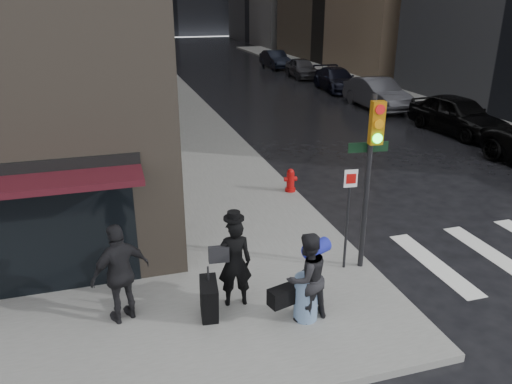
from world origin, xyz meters
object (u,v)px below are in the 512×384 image
man_overcoat (229,269)px  man_jeans (306,277)px  traffic_light (369,162)px  parked_car_5 (275,59)px  parked_car_2 (377,93)px  man_greycoat (121,273)px  fire_hydrant (290,181)px  parked_car_1 (457,114)px  parked_car_3 (336,79)px  parked_car_4 (302,68)px

man_overcoat → man_jeans: man_overcoat is taller
traffic_light → parked_car_5: bearing=80.7°
parked_car_2 → man_greycoat: bearing=-132.0°
traffic_light → parked_car_5: 34.15m
man_jeans → fire_hydrant: (1.99, 6.18, -0.55)m
fire_hydrant → man_greycoat: bearing=-134.7°
parked_car_2 → parked_car_5: (-0.01, 17.28, -0.09)m
man_greycoat → parked_car_1: (14.91, 10.24, -0.27)m
parked_car_1 → parked_car_3: bearing=87.3°
man_greycoat → fire_hydrant: size_ratio=2.67×
man_overcoat → parked_car_5: man_overcoat is taller
parked_car_1 → parked_car_2: bearing=92.5°
traffic_light → fire_hydrant: size_ratio=5.31×
parked_car_1 → parked_car_4: (-0.58, 17.28, -0.12)m
fire_hydrant → parked_car_3: (9.27, 16.53, 0.24)m
man_greycoat → traffic_light: traffic_light is taller
man_greycoat → fire_hydrant: man_greycoat is taller
traffic_light → parked_car_5: traffic_light is taller
man_jeans → traffic_light: 2.80m
man_overcoat → man_greycoat: man_overcoat is taller
fire_hydrant → parked_car_4: bearing=67.7°
parked_car_4 → parked_car_2: bearing=-87.8°
fire_hydrant → parked_car_3: parked_car_3 is taller
fire_hydrant → parked_car_4: 24.09m
fire_hydrant → parked_car_1: (9.72, 5.01, 0.37)m
man_greycoat → traffic_light: size_ratio=0.50×
parked_car_3 → man_overcoat: bearing=-114.6°
fire_hydrant → parked_car_3: size_ratio=0.15×
parked_car_1 → parked_car_2: size_ratio=1.00×
fire_hydrant → parked_car_4: size_ratio=0.17×
traffic_light → man_greycoat: bearing=-169.0°
man_jeans → parked_car_5: 35.94m
man_overcoat → traffic_light: size_ratio=0.52×
fire_hydrant → parked_car_2: parked_car_2 is taller
man_jeans → parked_car_1: bearing=-152.3°
man_jeans → parked_car_5: man_jeans is taller
man_greycoat → traffic_light: 5.29m
parked_car_3 → parked_car_4: size_ratio=1.16×
parked_car_1 → man_greycoat: bearing=-150.5°
man_overcoat → man_jeans: bearing=154.6°
man_greycoat → parked_car_5: bearing=-137.3°
man_greycoat → man_jeans: bearing=139.3°
traffic_light → parked_car_1: size_ratio=0.77×
parked_car_2 → parked_car_4: size_ratio=1.17×
parked_car_5 → parked_car_1: bearing=-88.6°
man_jeans → parked_car_4: size_ratio=0.41×
parked_car_2 → parked_car_4: parked_car_2 is taller
parked_car_3 → fire_hydrant: bearing=-114.2°
man_overcoat → fire_hydrant: man_overcoat is taller
man_greycoat → parked_car_4: size_ratio=0.45×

